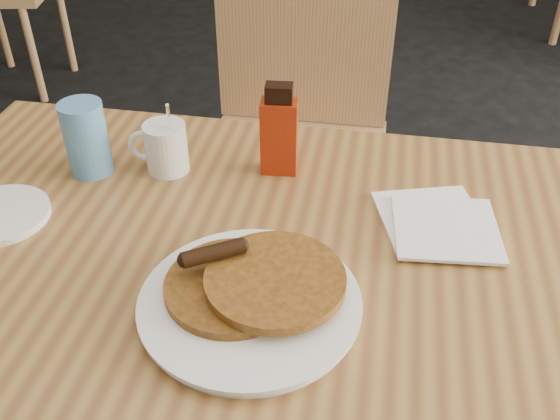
# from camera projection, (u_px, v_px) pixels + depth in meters

# --- Properties ---
(main_table) EXTENTS (1.29, 0.90, 0.75)m
(main_table) POSITION_uv_depth(u_px,v_px,m) (244.00, 270.00, 0.99)
(main_table) COLOR olive
(main_table) RESTS_ON floor
(chair_main_far) EXTENTS (0.48, 0.48, 1.04)m
(chair_main_far) POSITION_uv_depth(u_px,v_px,m) (298.00, 104.00, 1.64)
(chair_main_far) COLOR tan
(chair_main_far) RESTS_ON floor
(pancake_plate) EXTENTS (0.31, 0.31, 0.07)m
(pancake_plate) POSITION_uv_depth(u_px,v_px,m) (251.00, 296.00, 0.86)
(pancake_plate) COLOR white
(pancake_plate) RESTS_ON main_table
(coffee_mug) EXTENTS (0.11, 0.08, 0.14)m
(coffee_mug) POSITION_uv_depth(u_px,v_px,m) (165.00, 147.00, 1.13)
(coffee_mug) COLOR white
(coffee_mug) RESTS_ON main_table
(syrup_bottle) EXTENTS (0.07, 0.05, 0.17)m
(syrup_bottle) POSITION_uv_depth(u_px,v_px,m) (279.00, 132.00, 1.11)
(syrup_bottle) COLOR maroon
(syrup_bottle) RESTS_ON main_table
(napkin_stack) EXTENTS (0.21, 0.22, 0.01)m
(napkin_stack) POSITION_uv_depth(u_px,v_px,m) (439.00, 223.00, 1.02)
(napkin_stack) COLOR white
(napkin_stack) RESTS_ON main_table
(blue_tumbler) EXTENTS (0.09, 0.09, 0.14)m
(blue_tumbler) POSITION_uv_depth(u_px,v_px,m) (86.00, 138.00, 1.11)
(blue_tumbler) COLOR #528EC1
(blue_tumbler) RESTS_ON main_table
(side_saucer) EXTENTS (0.19, 0.19, 0.01)m
(side_saucer) POSITION_uv_depth(u_px,v_px,m) (0.00, 215.00, 1.03)
(side_saucer) COLOR white
(side_saucer) RESTS_ON main_table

